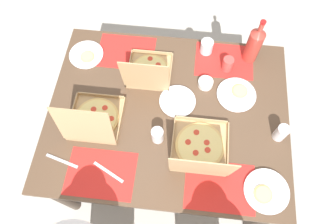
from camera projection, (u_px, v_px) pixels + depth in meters
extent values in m
plane|color=beige|center=(168.00, 152.00, 2.38)|extent=(6.00, 6.00, 0.00)
cylinder|color=#3F3328|center=(258.00, 85.00, 2.24)|extent=(0.07, 0.07, 0.71)
cylinder|color=#3F3328|center=(94.00, 69.00, 2.30)|extent=(0.07, 0.07, 0.71)
cylinder|color=#3F3328|center=(262.00, 220.00, 1.82)|extent=(0.07, 0.07, 0.71)
cylinder|color=#3F3328|center=(61.00, 197.00, 1.88)|extent=(0.07, 0.07, 0.71)
cube|color=brown|center=(168.00, 113.00, 1.72)|extent=(1.38, 1.09, 0.03)
cube|color=red|center=(224.00, 61.00, 1.86)|extent=(0.36, 0.26, 0.00)
cube|color=red|center=(126.00, 52.00, 1.89)|extent=(0.36, 0.26, 0.00)
cube|color=red|center=(220.00, 186.00, 1.53)|extent=(0.36, 0.26, 0.00)
cube|color=red|center=(101.00, 173.00, 1.56)|extent=(0.36, 0.26, 0.00)
cube|color=tan|center=(97.00, 119.00, 1.69)|extent=(0.29, 0.29, 0.01)
cube|color=tan|center=(121.00, 120.00, 1.67)|extent=(0.01, 0.29, 0.03)
cube|color=tan|center=(72.00, 115.00, 1.68)|extent=(0.01, 0.29, 0.03)
cube|color=tan|center=(101.00, 96.00, 1.73)|extent=(0.29, 0.01, 0.03)
cube|color=tan|center=(91.00, 141.00, 1.61)|extent=(0.29, 0.01, 0.03)
cylinder|color=#E0B76B|center=(97.00, 118.00, 1.68)|extent=(0.25, 0.25, 0.01)
cylinder|color=#EFD67F|center=(96.00, 117.00, 1.67)|extent=(0.23, 0.23, 0.00)
cylinder|color=red|center=(90.00, 118.00, 1.67)|extent=(0.03, 0.03, 0.00)
cylinder|color=red|center=(91.00, 122.00, 1.66)|extent=(0.03, 0.03, 0.00)
cylinder|color=red|center=(99.00, 131.00, 1.64)|extent=(0.03, 0.03, 0.00)
cylinder|color=red|center=(111.00, 119.00, 1.67)|extent=(0.03, 0.03, 0.00)
cylinder|color=red|center=(105.00, 108.00, 1.70)|extent=(0.03, 0.03, 0.00)
cylinder|color=red|center=(94.00, 109.00, 1.69)|extent=(0.03, 0.03, 0.00)
cube|color=tan|center=(84.00, 127.00, 1.48)|extent=(0.29, 0.05, 0.29)
cube|color=tan|center=(150.00, 71.00, 1.83)|extent=(0.26, 0.26, 0.01)
cube|color=tan|center=(171.00, 72.00, 1.80)|extent=(0.01, 0.26, 0.03)
cube|color=tan|center=(129.00, 68.00, 1.82)|extent=(0.01, 0.26, 0.03)
cube|color=tan|center=(153.00, 52.00, 1.87)|extent=(0.26, 0.01, 0.03)
cube|color=tan|center=(147.00, 88.00, 1.76)|extent=(0.26, 0.01, 0.03)
cylinder|color=#E0B76B|center=(150.00, 70.00, 1.82)|extent=(0.23, 0.23, 0.01)
cylinder|color=#EFD67F|center=(150.00, 70.00, 1.81)|extent=(0.21, 0.21, 0.00)
cylinder|color=red|center=(144.00, 69.00, 1.81)|extent=(0.03, 0.03, 0.00)
cylinder|color=red|center=(146.00, 80.00, 1.78)|extent=(0.03, 0.03, 0.00)
cylinder|color=red|center=(157.00, 74.00, 1.80)|extent=(0.03, 0.03, 0.00)
cylinder|color=red|center=(158.00, 65.00, 1.82)|extent=(0.03, 0.03, 0.00)
cylinder|color=red|center=(150.00, 59.00, 1.84)|extent=(0.03, 0.03, 0.00)
cube|color=tan|center=(145.00, 76.00, 1.62)|extent=(0.26, 0.03, 0.26)
cube|color=tan|center=(200.00, 146.00, 1.62)|extent=(0.31, 0.31, 0.01)
cube|color=tan|center=(228.00, 148.00, 1.60)|extent=(0.01, 0.31, 0.03)
cube|color=tan|center=(172.00, 142.00, 1.61)|extent=(0.01, 0.31, 0.03)
cube|color=tan|center=(202.00, 120.00, 1.67)|extent=(0.31, 0.01, 0.03)
cube|color=tan|center=(198.00, 172.00, 1.54)|extent=(0.31, 0.01, 0.03)
cylinder|color=#E0B76B|center=(200.00, 146.00, 1.61)|extent=(0.27, 0.27, 0.01)
cylinder|color=#EFD67F|center=(200.00, 145.00, 1.60)|extent=(0.24, 0.24, 0.00)
cylinder|color=red|center=(188.00, 142.00, 1.61)|extent=(0.03, 0.03, 0.00)
cylinder|color=red|center=(196.00, 153.00, 1.58)|extent=(0.03, 0.03, 0.00)
cylinder|color=red|center=(208.00, 150.00, 1.59)|extent=(0.03, 0.03, 0.00)
cylinder|color=red|center=(207.00, 142.00, 1.61)|extent=(0.03, 0.03, 0.00)
cylinder|color=red|center=(196.00, 132.00, 1.63)|extent=(0.03, 0.03, 0.00)
cube|color=tan|center=(201.00, 168.00, 1.38)|extent=(0.31, 0.04, 0.30)
cylinder|color=white|center=(87.00, 55.00, 1.88)|extent=(0.21, 0.21, 0.01)
cylinder|color=white|center=(86.00, 54.00, 1.87)|extent=(0.21, 0.21, 0.01)
cylinder|color=#E0B76B|center=(87.00, 57.00, 1.85)|extent=(0.09, 0.09, 0.01)
cylinder|color=#EFD67F|center=(87.00, 56.00, 1.85)|extent=(0.07, 0.07, 0.00)
cylinder|color=white|center=(266.00, 191.00, 1.51)|extent=(0.22, 0.22, 0.01)
cylinder|color=white|center=(267.00, 191.00, 1.51)|extent=(0.23, 0.23, 0.01)
cylinder|color=#E0B76B|center=(263.00, 194.00, 1.49)|extent=(0.09, 0.09, 0.01)
cylinder|color=#EFD67F|center=(263.00, 194.00, 1.49)|extent=(0.08, 0.08, 0.00)
cylinder|color=white|center=(177.00, 102.00, 1.73)|extent=(0.20, 0.20, 0.01)
cylinder|color=white|center=(177.00, 101.00, 1.73)|extent=(0.21, 0.21, 0.01)
cylinder|color=white|center=(236.00, 95.00, 1.75)|extent=(0.22, 0.22, 0.01)
cylinder|color=white|center=(236.00, 94.00, 1.75)|extent=(0.23, 0.23, 0.01)
cylinder|color=#E0B76B|center=(240.00, 91.00, 1.75)|extent=(0.09, 0.09, 0.01)
cylinder|color=#EFD67F|center=(240.00, 90.00, 1.74)|extent=(0.08, 0.08, 0.00)
cylinder|color=#B2382D|center=(253.00, 47.00, 1.78)|extent=(0.09, 0.09, 0.22)
cone|color=#B2382D|center=(259.00, 32.00, 1.66)|extent=(0.09, 0.09, 0.04)
cylinder|color=#B2382D|center=(261.00, 27.00, 1.62)|extent=(0.03, 0.03, 0.06)
cylinder|color=red|center=(263.00, 22.00, 1.59)|extent=(0.03, 0.03, 0.01)
cylinder|color=silver|center=(207.00, 47.00, 1.85)|extent=(0.08, 0.08, 0.09)
cylinder|color=silver|center=(157.00, 135.00, 1.60)|extent=(0.07, 0.07, 0.10)
cylinder|color=silver|center=(281.00, 133.00, 1.60)|extent=(0.07, 0.07, 0.11)
cylinder|color=#BF4742|center=(228.00, 64.00, 1.80)|extent=(0.06, 0.06, 0.09)
cylinder|color=white|center=(206.00, 83.00, 1.77)|extent=(0.09, 0.09, 0.04)
cube|color=#B7B7BC|center=(62.00, 161.00, 1.58)|extent=(0.19, 0.07, 0.00)
cube|color=#B7B7BC|center=(109.00, 172.00, 1.56)|extent=(0.18, 0.10, 0.00)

